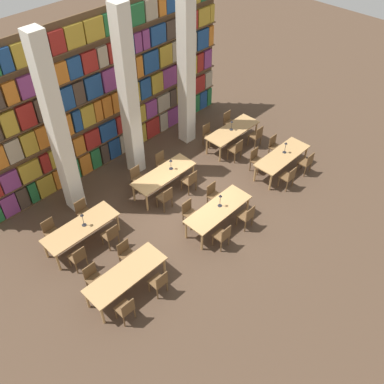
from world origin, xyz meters
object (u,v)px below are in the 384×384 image
object	(u,v)px
chair_4	(223,236)
reading_table_3	(81,228)
chair_1	(93,278)
reading_table_1	(218,210)
chair_19	(162,163)
chair_23	(229,121)
desk_lamp_1	(286,146)
desk_lamp_2	(82,218)
chair_20	(236,149)
chair_22	(256,136)
pillar_right	(186,69)
chair_8	(288,177)
chair_0	(126,309)
chair_18	(190,181)
chair_21	(208,134)
chair_2	(159,282)
chair_3	(126,254)
chair_11	(275,146)
reading_table_0	(126,275)
chair_9	(256,159)
chair_17	(138,178)
chair_5	(189,212)
reading_table_5	(233,131)
chair_10	(306,162)
desk_lamp_0	(220,198)
chair_14	(111,235)
desk_lamp_4	(232,124)
chair_6	(247,216)
chair_16	(165,197)
chair_12	(78,257)
reading_table_4	(164,175)
chair_13	(51,231)
pillar_center	(129,97)
desk_lamp_3	(171,163)
reading_table_2	(282,157)
chair_7	(214,195)
pillar_left	(58,131)

from	to	relation	value
chair_4	reading_table_3	world-z (taller)	chair_4
chair_1	chair_4	distance (m)	3.92
reading_table_1	chair_19	size ratio (longest dim) A/B	2.61
chair_23	reading_table_3	bearing A→B (deg)	5.44
desk_lamp_1	desk_lamp_2	bearing A→B (deg)	162.72
chair_20	chair_22	xyz separation A→B (m)	(1.22, 0.00, 0.00)
pillar_right	reading_table_3	distance (m)	6.73
chair_8	chair_0	bearing A→B (deg)	-179.93
chair_18	chair_21	xyz separation A→B (m)	(2.46, 1.41, 0.00)
chair_2	reading_table_3	bearing A→B (deg)	97.84
chair_3	chair_11	bearing A→B (deg)	-179.93
chair_23	reading_table_0	bearing A→B (deg)	21.15
chair_18	chair_20	world-z (taller)	same
chair_9	chair_17	world-z (taller)	same
chair_5	reading_table_5	world-z (taller)	chair_5
chair_10	chair_0	bearing A→B (deg)	-179.94
chair_1	reading_table_1	bearing A→B (deg)	168.67
chair_9	desk_lamp_0	bearing A→B (deg)	15.37
reading_table_0	chair_14	xyz separation A→B (m)	(0.70, 1.59, -0.18)
desk_lamp_2	chair_20	world-z (taller)	desk_lamp_2
reading_table_3	desk_lamp_4	bearing A→B (deg)	0.48
chair_6	chair_20	size ratio (longest dim) A/B	1.00
chair_16	chair_12	bearing A→B (deg)	-179.71
reading_table_4	desk_lamp_4	world-z (taller)	desk_lamp_4
chair_10	chair_22	world-z (taller)	same
chair_19	chair_13	bearing A→B (deg)	0.22
chair_16	chair_21	bearing A→B (deg)	21.30
desk_lamp_4	desk_lamp_1	bearing A→B (deg)	-84.01
chair_3	chair_4	size ratio (longest dim) A/B	1.00
reading_table_0	reading_table_3	world-z (taller)	same
reading_table_3	chair_13	world-z (taller)	chair_13
chair_16	chair_5	bearing A→B (deg)	-87.02
desk_lamp_4	chair_14	bearing A→B (deg)	-173.28
chair_6	chair_22	xyz separation A→B (m)	(3.64, 2.45, 0.00)
pillar_center	reading_table_5	bearing A→B (deg)	-23.79
reading_table_1	desk_lamp_1	bearing A→B (deg)	2.89
chair_3	desk_lamp_3	distance (m)	3.73
chair_14	reading_table_2	bearing A→B (deg)	-13.67
desk_lamp_4	chair_8	bearing A→B (deg)	-99.59
chair_4	chair_17	bearing A→B (deg)	90.81
reading_table_0	chair_8	world-z (taller)	chair_8
chair_6	chair_10	xyz separation A→B (m)	(3.58, 0.15, 0.00)
desk_lamp_0	chair_21	bearing A→B (deg)	47.30
pillar_right	chair_6	bearing A→B (deg)	-114.04
chair_7	desk_lamp_0	size ratio (longest dim) A/B	1.89
chair_14	chair_4	bearing A→B (deg)	-46.32
chair_10	chair_12	distance (m)	8.51
desk_lamp_1	chair_20	distance (m)	1.84
reading_table_3	chair_13	size ratio (longest dim) A/B	2.61
pillar_left	chair_17	size ratio (longest dim) A/B	6.70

